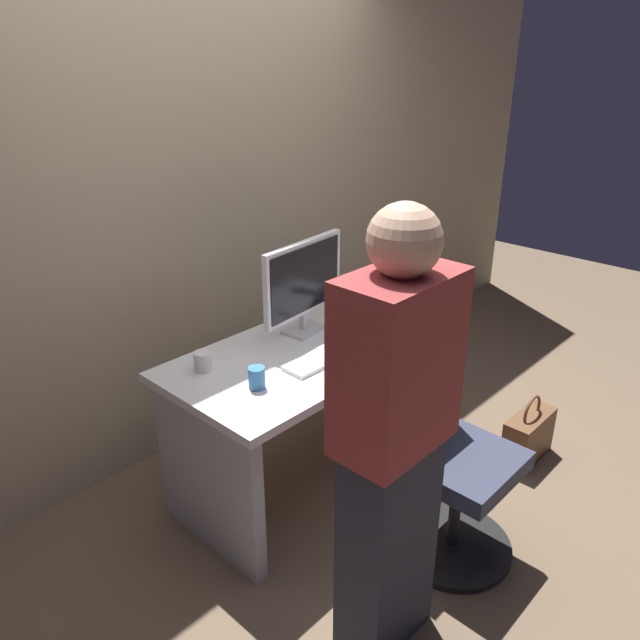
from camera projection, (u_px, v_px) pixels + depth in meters
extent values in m
plane|color=brown|center=(313.00, 477.00, 3.17)|extent=(9.00, 9.00, 0.00)
cube|color=tan|center=(195.00, 162.00, 3.07)|extent=(6.40, 0.10, 3.00)
cube|color=white|center=(312.00, 350.00, 2.88)|extent=(1.39, 0.72, 0.04)
cube|color=#B2B2B7|center=(209.00, 479.00, 2.61)|extent=(0.06, 0.64, 0.71)
cube|color=#B2B2B7|center=(391.00, 373.00, 3.46)|extent=(0.06, 0.64, 0.71)
cylinder|color=black|center=(451.00, 544.00, 2.72)|extent=(0.52, 0.52, 0.03)
cylinder|color=black|center=(455.00, 507.00, 2.64)|extent=(0.05, 0.05, 0.39)
cube|color=#33384C|center=(460.00, 462.00, 2.54)|extent=(0.44, 0.44, 0.08)
cube|color=#33384C|center=(426.00, 391.00, 2.55)|extent=(0.40, 0.06, 0.44)
cube|color=#262838|center=(387.00, 543.00, 2.17)|extent=(0.34, 0.20, 0.85)
cube|color=maroon|center=(397.00, 364.00, 1.88)|extent=(0.40, 0.24, 0.58)
sphere|color=tan|center=(404.00, 241.00, 1.72)|extent=(0.22, 0.22, 0.22)
cube|color=silver|center=(304.00, 329.00, 3.03)|extent=(0.21, 0.16, 0.02)
cube|color=silver|center=(304.00, 321.00, 3.01)|extent=(0.04, 0.03, 0.08)
cube|color=silver|center=(304.00, 278.00, 2.92)|extent=(0.54, 0.08, 0.36)
cube|color=black|center=(306.00, 279.00, 2.91)|extent=(0.50, 0.05, 0.32)
cube|color=white|center=(326.00, 357.00, 2.75)|extent=(0.43, 0.14, 0.02)
ellipsoid|color=white|center=(361.00, 334.00, 2.95)|extent=(0.06, 0.10, 0.03)
cylinder|color=#3372B2|center=(257.00, 378.00, 2.50)|extent=(0.07, 0.07, 0.09)
cylinder|color=white|center=(203.00, 361.00, 2.64)|extent=(0.08, 0.08, 0.09)
cube|color=red|center=(355.00, 314.00, 3.18)|extent=(0.19, 0.18, 0.03)
cube|color=gold|center=(353.00, 308.00, 3.18)|extent=(0.18, 0.16, 0.03)
cube|color=#3359A5|center=(353.00, 303.00, 3.16)|extent=(0.20, 0.17, 0.02)
cube|color=white|center=(354.00, 298.00, 3.15)|extent=(0.18, 0.16, 0.04)
cube|color=black|center=(413.00, 323.00, 3.11)|extent=(0.10, 0.15, 0.01)
cube|color=brown|center=(528.00, 437.00, 3.27)|extent=(0.34, 0.14, 0.26)
torus|color=brown|center=(532.00, 411.00, 3.21)|extent=(0.18, 0.02, 0.18)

